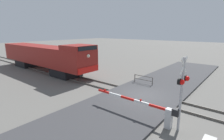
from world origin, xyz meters
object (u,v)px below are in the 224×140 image
object	(u,v)px
crossing_gate	(156,111)
guard_railing	(143,79)
locomotive	(45,56)
crossing_signal	(182,86)

from	to	relation	value
crossing_gate	guard_railing	distance (m)	7.56
locomotive	guard_railing	size ratio (longest dim) A/B	8.49
locomotive	crossing_signal	distance (m)	19.40
locomotive	crossing_gate	xyz separation A→B (m)	(-3.30, -17.82, -1.26)
guard_railing	locomotive	bearing A→B (deg)	102.20
guard_railing	crossing_gate	bearing A→B (deg)	-145.39
locomotive	crossing_gate	size ratio (longest dim) A/B	3.00
crossing_signal	guard_railing	world-z (taller)	crossing_signal
locomotive	guard_railing	xyz separation A→B (m)	(2.93, -13.53, -1.46)
locomotive	crossing_signal	xyz separation A→B (m)	(-3.18, -19.13, 0.53)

